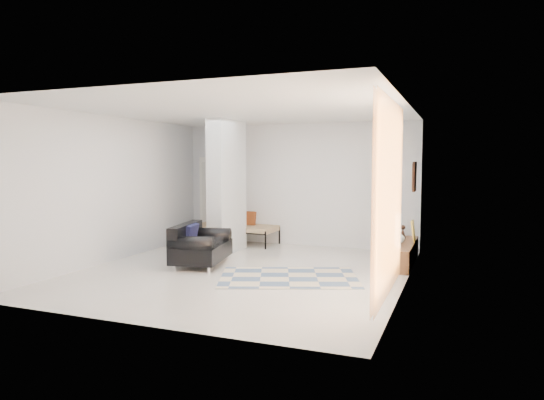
% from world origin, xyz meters
% --- Properties ---
extents(floor, '(6.00, 6.00, 0.00)m').
position_xyz_m(floor, '(0.00, 0.00, 0.00)').
color(floor, beige).
rests_on(floor, ground).
extents(ceiling, '(6.00, 6.00, 0.00)m').
position_xyz_m(ceiling, '(0.00, 0.00, 2.80)').
color(ceiling, white).
rests_on(ceiling, wall_back).
extents(wall_back, '(6.00, 0.00, 6.00)m').
position_xyz_m(wall_back, '(0.00, 3.00, 1.40)').
color(wall_back, silver).
rests_on(wall_back, ground).
extents(wall_front, '(6.00, 0.00, 6.00)m').
position_xyz_m(wall_front, '(0.00, -3.00, 1.40)').
color(wall_front, silver).
rests_on(wall_front, ground).
extents(wall_left, '(0.00, 6.00, 6.00)m').
position_xyz_m(wall_left, '(-2.75, 0.00, 1.40)').
color(wall_left, silver).
rests_on(wall_left, ground).
extents(wall_right, '(0.00, 6.00, 6.00)m').
position_xyz_m(wall_right, '(2.75, 0.00, 1.40)').
color(wall_right, silver).
rests_on(wall_right, ground).
extents(partition_column, '(0.35, 1.20, 2.80)m').
position_xyz_m(partition_column, '(-1.10, 1.60, 1.40)').
color(partition_column, silver).
rests_on(partition_column, floor).
extents(hallway_door, '(0.85, 0.06, 2.04)m').
position_xyz_m(hallway_door, '(-2.10, 2.96, 1.02)').
color(hallway_door, white).
rests_on(hallway_door, floor).
extents(curtain, '(0.00, 2.55, 2.55)m').
position_xyz_m(curtain, '(2.67, -1.15, 1.45)').
color(curtain, '#FEA342').
rests_on(curtain, wall_right).
extents(wall_art, '(0.04, 0.45, 0.55)m').
position_xyz_m(wall_art, '(2.72, 1.70, 1.65)').
color(wall_art, '#371B0F').
rests_on(wall_art, wall_right).
extents(media_console, '(0.45, 1.91, 0.80)m').
position_xyz_m(media_console, '(2.52, 1.70, 0.20)').
color(media_console, brown).
rests_on(media_console, floor).
extents(loveseat, '(1.07, 1.54, 0.76)m').
position_xyz_m(loveseat, '(-1.02, 0.24, 0.36)').
color(loveseat, silver).
rests_on(loveseat, floor).
extents(daybed, '(1.99, 0.91, 0.77)m').
position_xyz_m(daybed, '(-1.42, 2.62, 0.41)').
color(daybed, black).
rests_on(daybed, floor).
extents(area_rug, '(2.65, 2.21, 0.01)m').
position_xyz_m(area_rug, '(0.90, -0.14, 0.01)').
color(area_rug, beige).
rests_on(area_rug, floor).
extents(cylinder_lamp, '(0.11, 0.11, 0.60)m').
position_xyz_m(cylinder_lamp, '(2.50, 1.20, 0.70)').
color(cylinder_lamp, silver).
rests_on(cylinder_lamp, media_console).
extents(bronze_figurine, '(0.14, 0.14, 0.26)m').
position_xyz_m(bronze_figurine, '(2.47, 2.29, 0.53)').
color(bronze_figurine, black).
rests_on(bronze_figurine, media_console).
extents(vase, '(0.23, 0.23, 0.22)m').
position_xyz_m(vase, '(2.47, 1.71, 0.51)').
color(vase, white).
rests_on(vase, media_console).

